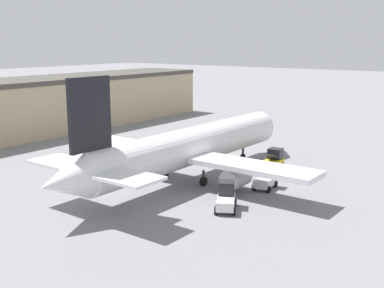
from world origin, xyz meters
TOP-DOWN VIEW (x-y plane):
  - ground_plane at (0.00, 0.00)m, footprint 400.00×400.00m
  - airplane at (-0.91, 0.01)m, footprint 35.66×28.50m
  - ground_crew_worker at (11.61, -3.80)m, footprint 0.40×0.40m
  - baggage_tug at (-5.81, -7.88)m, footprint 3.54×2.95m
  - belt_loader_truck at (8.08, -5.24)m, footprint 3.22×2.21m
  - pushback_tug at (1.55, -7.79)m, footprint 2.99×2.06m

SIDE VIEW (x-z plane):
  - ground_plane at x=0.00m, z-range 0.00..0.00m
  - pushback_tug at x=1.55m, z-range -0.10..2.00m
  - ground_crew_worker at x=11.61m, z-range 0.06..1.87m
  - baggage_tug at x=-5.81m, z-range -0.11..2.16m
  - belt_loader_truck at x=8.08m, z-range -0.08..2.24m
  - airplane at x=-0.91m, z-range -2.23..9.08m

